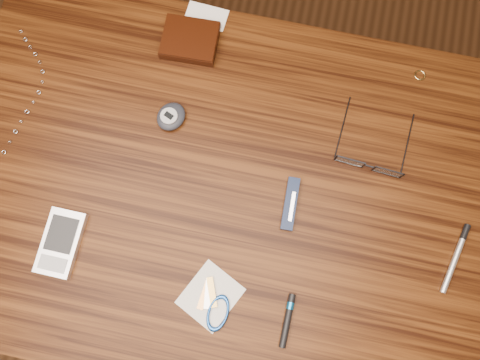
{
  "coord_description": "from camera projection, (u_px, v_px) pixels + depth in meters",
  "views": [
    {
      "loc": [
        0.07,
        -0.15,
        1.57
      ],
      "look_at": [
        0.03,
        0.02,
        0.76
      ],
      "focal_mm": 35.0,
      "sensor_mm": 36.0,
      "label": 1
    }
  ],
  "objects": [
    {
      "name": "notepad_keys",
      "position": [
        214.0,
        305.0,
        0.79
      ],
      "size": [
        0.11,
        0.12,
        0.01
      ],
      "color": "silver",
      "rests_on": "desk"
    },
    {
      "name": "pda_phone",
      "position": [
        61.0,
        243.0,
        0.81
      ],
      "size": [
        0.06,
        0.12,
        0.02
      ],
      "color": "silver",
      "rests_on": "desk"
    },
    {
      "name": "desk",
      "position": [
        224.0,
        199.0,
        0.93
      ],
      "size": [
        1.0,
        0.7,
        0.75
      ],
      "color": "#3C1D09",
      "rests_on": "ground"
    },
    {
      "name": "pedometer",
      "position": [
        171.0,
        116.0,
        0.85
      ],
      "size": [
        0.07,
        0.07,
        0.02
      ],
      "color": "#21232B",
      "rests_on": "desk"
    },
    {
      "name": "gold_ring",
      "position": [
        420.0,
        75.0,
        0.88
      ],
      "size": [
        0.03,
        0.03,
        0.0
      ],
      "primitive_type": "torus",
      "rotation": [
        0.0,
        0.0,
        -0.41
      ],
      "color": "tan",
      "rests_on": "desk"
    },
    {
      "name": "black_blue_pen",
      "position": [
        288.0,
        319.0,
        0.78
      ],
      "size": [
        0.01,
        0.09,
        0.01
      ],
      "color": "black",
      "rests_on": "desk"
    },
    {
      "name": "pocket_knife",
      "position": [
        290.0,
        204.0,
        0.82
      ],
      "size": [
        0.02,
        0.09,
        0.01
      ],
      "color": "#0C1635",
      "rests_on": "desk"
    },
    {
      "name": "eyeglasses",
      "position": [
        369.0,
        163.0,
        0.83
      ],
      "size": [
        0.13,
        0.13,
        0.03
      ],
      "color": "black",
      "rests_on": "desk"
    },
    {
      "name": "wallet_and_card",
      "position": [
        190.0,
        40.0,
        0.89
      ],
      "size": [
        0.11,
        0.13,
        0.02
      ],
      "color": "black",
      "rests_on": "desk"
    },
    {
      "name": "ground",
      "position": [
        230.0,
        232.0,
        1.57
      ],
      "size": [
        3.8,
        3.8,
        0.0
      ],
      "primitive_type": "plane",
      "color": "#472814",
      "rests_on": "ground"
    },
    {
      "name": "silver_pen",
      "position": [
        457.0,
        253.0,
        0.81
      ],
      "size": [
        0.04,
        0.13,
        0.01
      ],
      "color": "silver",
      "rests_on": "desk"
    }
  ]
}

